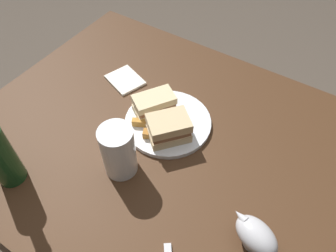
{
  "coord_description": "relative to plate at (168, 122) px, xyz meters",
  "views": [
    {
      "loc": [
        -0.29,
        0.45,
        1.47
      ],
      "look_at": [
        0.02,
        -0.03,
        0.79
      ],
      "focal_mm": 35.09,
      "sensor_mm": 36.0,
      "label": 1
    }
  ],
  "objects": [
    {
      "name": "gravy_boat",
      "position": [
        -0.34,
        0.19,
        0.03
      ],
      "size": [
        0.12,
        0.1,
        0.07
      ],
      "color": "#B7B7BC",
      "rests_on": "dining_table"
    },
    {
      "name": "potato_wedge_back",
      "position": [
        0.06,
        0.06,
        0.02
      ],
      "size": [
        0.04,
        0.03,
        0.02
      ],
      "primitive_type": "cube",
      "rotation": [
        0.0,
        0.0,
        3.61
      ],
      "color": "#B77F33",
      "rests_on": "plate"
    },
    {
      "name": "potato_wedge_middle",
      "position": [
        0.01,
        0.07,
        0.02
      ],
      "size": [
        0.04,
        0.03,
        0.02
      ],
      "primitive_type": "cube",
      "rotation": [
        0.0,
        0.0,
        3.54
      ],
      "color": "#AD702D",
      "rests_on": "plate"
    },
    {
      "name": "sandwich_half_left",
      "position": [
        0.05,
        -0.01,
        0.04
      ],
      "size": [
        0.12,
        0.13,
        0.06
      ],
      "color": "beige",
      "rests_on": "plate"
    },
    {
      "name": "dining_table",
      "position": [
        -0.04,
        0.06,
        -0.39
      ],
      "size": [
        1.11,
        0.86,
        0.76
      ],
      "primitive_type": "cube",
      "color": "#422816",
      "rests_on": "ground"
    },
    {
      "name": "plate",
      "position": [
        0.0,
        0.0,
        0.0
      ],
      "size": [
        0.24,
        0.24,
        0.01
      ],
      "primitive_type": "cylinder",
      "color": "white",
      "rests_on": "dining_table"
    },
    {
      "name": "pint_glass",
      "position": [
        0.02,
        0.19,
        0.06
      ],
      "size": [
        0.08,
        0.08,
        0.14
      ],
      "color": "white",
      "rests_on": "dining_table"
    },
    {
      "name": "potato_wedge_front",
      "position": [
        0.06,
        0.01,
        0.01
      ],
      "size": [
        0.03,
        0.05,
        0.02
      ],
      "primitive_type": "cube",
      "rotation": [
        0.0,
        0.0,
        4.89
      ],
      "color": "#B77F33",
      "rests_on": "plate"
    },
    {
      "name": "sandwich_half_right",
      "position": [
        -0.03,
        0.04,
        0.04
      ],
      "size": [
        0.13,
        0.13,
        0.07
      ],
      "color": "#CCB284",
      "rests_on": "plate"
    },
    {
      "name": "ground_plane",
      "position": [
        -0.04,
        0.06,
        -0.77
      ],
      "size": [
        6.0,
        6.0,
        0.0
      ],
      "primitive_type": "plane",
      "color": "#4C4238"
    },
    {
      "name": "napkin",
      "position": [
        0.21,
        -0.08,
        -0.0
      ],
      "size": [
        0.13,
        0.12,
        0.01
      ],
      "primitive_type": "cube",
      "rotation": [
        0.0,
        0.0,
        -0.34
      ],
      "color": "silver",
      "rests_on": "dining_table"
    }
  ]
}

